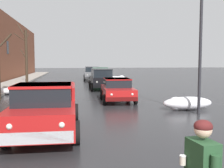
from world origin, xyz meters
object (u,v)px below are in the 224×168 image
object	(u,v)px
suv_grey_queued_behind_truck	(92,73)
pickup_truck_red_approaching_near_lane	(46,108)
sedan_red_parked_kerbside_close	(117,89)
sedan_silver_at_far_intersection	(91,72)
suv_green_parked_far_down_block	(100,75)
bare_tree_far_down_block	(26,55)
street_lamp_post	(200,45)
suv_black_parked_kerbside_mid	(101,78)

from	to	relation	value
suv_grey_queued_behind_truck	pickup_truck_red_approaching_near_lane	bearing A→B (deg)	-97.72
sedan_red_parked_kerbside_close	sedan_silver_at_far_intersection	distance (m)	25.88
suv_green_parked_far_down_block	suv_grey_queued_behind_truck	distance (m)	5.58
bare_tree_far_down_block	pickup_truck_red_approaching_near_lane	distance (m)	20.83
suv_grey_queued_behind_truck	sedan_silver_at_far_intersection	distance (m)	7.09
sedan_red_parked_kerbside_close	sedan_silver_at_far_intersection	xyz separation A→B (m)	(0.14, 25.88, -0.00)
pickup_truck_red_approaching_near_lane	bare_tree_far_down_block	bearing A→B (deg)	100.88
bare_tree_far_down_block	suv_green_parked_far_down_block	xyz separation A→B (m)	(7.88, -0.12, -2.13)
sedan_silver_at_far_intersection	street_lamp_post	bearing A→B (deg)	-84.48
suv_grey_queued_behind_truck	street_lamp_post	bearing A→B (deg)	-82.04
bare_tree_far_down_block	pickup_truck_red_approaching_near_lane	world-z (taller)	bare_tree_far_down_block
pickup_truck_red_approaching_near_lane	sedan_silver_at_far_intersection	bearing A→B (deg)	83.36
suv_green_parked_far_down_block	street_lamp_post	distance (m)	18.27
bare_tree_far_down_block	suv_black_parked_kerbside_mid	world-z (taller)	bare_tree_far_down_block
sedan_red_parked_kerbside_close	suv_grey_queued_behind_truck	distance (m)	18.81
sedan_red_parked_kerbside_close	street_lamp_post	world-z (taller)	street_lamp_post
sedan_silver_at_far_intersection	suv_black_parked_kerbside_mid	bearing A→B (deg)	-91.07
suv_black_parked_kerbside_mid	sedan_silver_at_far_intersection	bearing A→B (deg)	88.93
pickup_truck_red_approaching_near_lane	sedan_silver_at_far_intersection	size ratio (longest dim) A/B	1.34
suv_black_parked_kerbside_mid	suv_grey_queued_behind_truck	world-z (taller)	same
sedan_red_parked_kerbside_close	suv_green_parked_far_down_block	distance (m)	13.26
bare_tree_far_down_block	pickup_truck_red_approaching_near_lane	bearing A→B (deg)	-79.12
sedan_silver_at_far_intersection	sedan_red_parked_kerbside_close	bearing A→B (deg)	-90.31
pickup_truck_red_approaching_near_lane	suv_grey_queued_behind_truck	bearing A→B (deg)	82.28
sedan_red_parked_kerbside_close	bare_tree_far_down_block	bearing A→B (deg)	119.59
bare_tree_far_down_block	suv_black_parked_kerbside_mid	distance (m)	9.89
sedan_red_parked_kerbside_close	sedan_silver_at_far_intersection	bearing A→B (deg)	89.69
bare_tree_far_down_block	street_lamp_post	world-z (taller)	bare_tree_far_down_block
suv_green_parked_far_down_block	suv_black_parked_kerbside_mid	bearing A→B (deg)	-94.64
pickup_truck_red_approaching_near_lane	sedan_red_parked_kerbside_close	world-z (taller)	pickup_truck_red_approaching_near_lane
suv_black_parked_kerbside_mid	suv_grey_queued_behind_truck	distance (m)	11.65
street_lamp_post	sedan_silver_at_far_intersection	bearing A→B (deg)	95.52
suv_black_parked_kerbside_mid	suv_grey_queued_behind_truck	xyz separation A→B (m)	(0.02, 11.65, 0.00)
suv_green_parked_far_down_block	suv_grey_queued_behind_truck	bearing A→B (deg)	94.89
pickup_truck_red_approaching_near_lane	street_lamp_post	distance (m)	7.53
suv_green_parked_far_down_block	suv_grey_queued_behind_truck	world-z (taller)	same
pickup_truck_red_approaching_near_lane	street_lamp_post	world-z (taller)	street_lamp_post
suv_grey_queued_behind_truck	sedan_silver_at_far_intersection	size ratio (longest dim) A/B	1.13
suv_black_parked_kerbside_mid	suv_green_parked_far_down_block	bearing A→B (deg)	85.36
bare_tree_far_down_block	sedan_red_parked_kerbside_close	xyz separation A→B (m)	(7.59, -13.37, -2.37)
pickup_truck_red_approaching_near_lane	suv_green_parked_far_down_block	world-z (taller)	suv_green_parked_far_down_block
bare_tree_far_down_block	sedan_red_parked_kerbside_close	bearing A→B (deg)	-60.41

